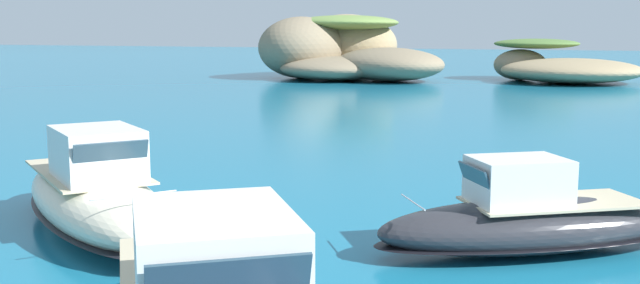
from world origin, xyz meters
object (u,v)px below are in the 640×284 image
object	(u,v)px
motorboat_cream	(95,196)
motorboat_charcoal	(530,221)
islet_small	(561,67)
islet_large	(340,50)

from	to	relation	value
motorboat_cream	motorboat_charcoal	distance (m)	11.46
islet_small	motorboat_cream	bearing A→B (deg)	-97.39
islet_large	motorboat_cream	size ratio (longest dim) A/B	2.51
islet_small	motorboat_charcoal	world-z (taller)	islet_small
islet_small	motorboat_charcoal	xyz separation A→B (m)	(2.72, -63.87, -0.76)
motorboat_cream	motorboat_charcoal	bearing A→B (deg)	10.35
islet_large	motorboat_charcoal	xyz separation A→B (m)	(26.30, -61.18, -2.32)
motorboat_charcoal	motorboat_cream	bearing A→B (deg)	-169.65
islet_large	motorboat_cream	xyz separation A→B (m)	(15.02, -63.24, -2.15)
motorboat_charcoal	islet_small	bearing A→B (deg)	92.44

